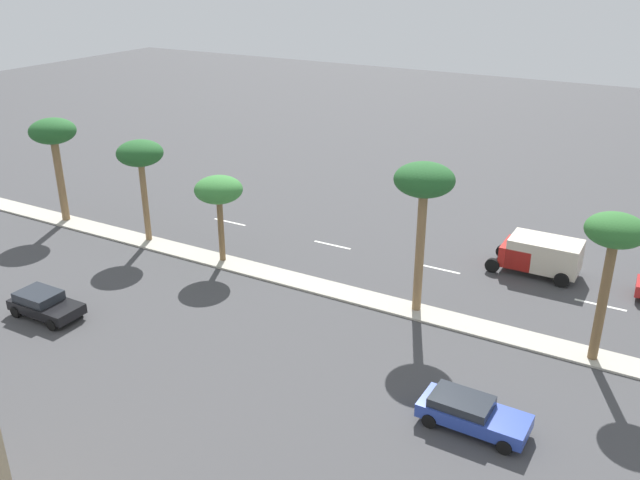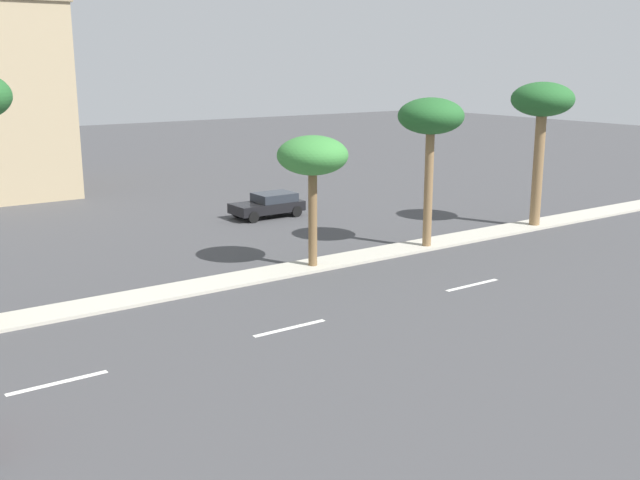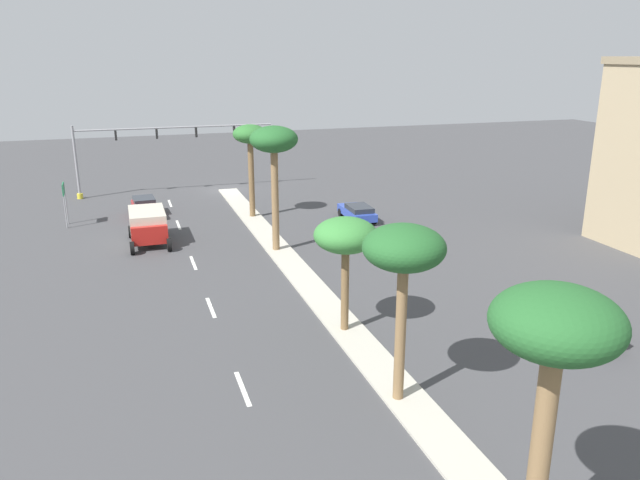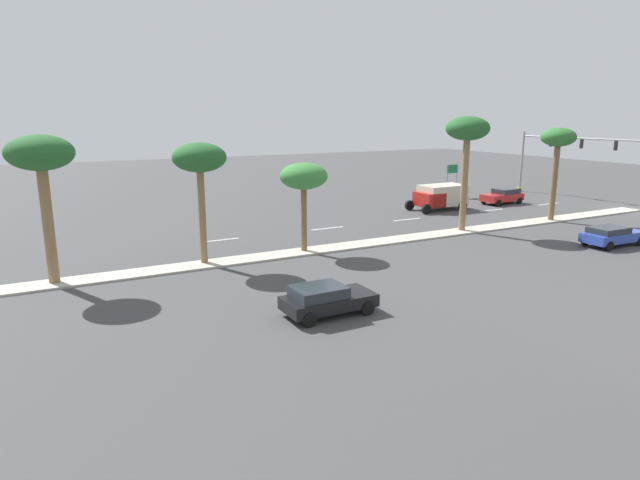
% 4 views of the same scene
% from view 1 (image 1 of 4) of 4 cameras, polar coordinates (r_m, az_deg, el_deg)
% --- Properties ---
extents(ground_plane, '(160.00, 160.00, 0.00)m').
position_cam_1_polar(ground_plane, '(43.94, -8.49, -1.83)').
color(ground_plane, '#424244').
extents(median_curb, '(1.80, 87.53, 0.12)m').
position_cam_1_polar(median_curb, '(50.11, -17.36, 0.61)').
color(median_curb, '#B7B2A3').
rests_on(median_curb, ground).
extents(lane_stripe_front, '(0.20, 2.80, 0.01)m').
position_cam_1_polar(lane_stripe_front, '(41.41, 22.71, -5.12)').
color(lane_stripe_front, silver).
rests_on(lane_stripe_front, ground).
extents(lane_stripe_outboard, '(0.20, 2.80, 0.01)m').
position_cam_1_polar(lane_stripe_outboard, '(43.13, 10.05, -2.43)').
color(lane_stripe_outboard, silver).
rests_on(lane_stripe_outboard, ground).
extents(lane_stripe_near, '(0.20, 2.80, 0.01)m').
position_cam_1_polar(lane_stripe_near, '(45.92, 1.05, -0.43)').
color(lane_stripe_near, silver).
rests_on(lane_stripe_near, ground).
extents(lane_stripe_center, '(0.20, 2.80, 0.01)m').
position_cam_1_polar(lane_stripe_center, '(50.31, -7.67, 1.52)').
color(lane_stripe_center, silver).
rests_on(lane_stripe_center, ground).
extents(palm_tree_mid, '(2.75, 2.75, 7.52)m').
position_cam_1_polar(palm_tree_mid, '(33.18, 23.72, 0.16)').
color(palm_tree_mid, brown).
rests_on(palm_tree_mid, median_curb).
extents(palm_tree_near, '(3.18, 3.18, 8.42)m').
position_cam_1_polar(palm_tree_near, '(35.12, 8.82, 4.57)').
color(palm_tree_near, olive).
rests_on(palm_tree_near, median_curb).
extents(palm_tree_left, '(3.02, 3.02, 5.61)m').
position_cam_1_polar(palm_tree_left, '(42.19, -8.61, 4.13)').
color(palm_tree_left, brown).
rests_on(palm_tree_left, median_curb).
extents(palm_tree_far, '(3.07, 3.07, 7.01)m').
position_cam_1_polar(palm_tree_far, '(46.10, -15.03, 6.92)').
color(palm_tree_far, olive).
rests_on(palm_tree_far, median_curb).
extents(palm_tree_inboard, '(3.26, 3.26, 7.60)m').
position_cam_1_polar(palm_tree_inboard, '(51.73, -21.72, 8.25)').
color(palm_tree_inboard, olive).
rests_on(palm_tree_inboard, median_curb).
extents(sedan_black_rear, '(2.06, 4.12, 1.37)m').
position_cam_1_polar(sedan_black_rear, '(39.80, -22.37, -5.03)').
color(sedan_black_rear, black).
rests_on(sedan_black_rear, ground).
extents(sedan_blue_trailing, '(2.08, 4.58, 1.32)m').
position_cam_1_polar(sedan_blue_trailing, '(29.56, 12.69, -14.12)').
color(sedan_blue_trailing, '#2D47AD').
rests_on(sedan_blue_trailing, ground).
extents(box_truck, '(2.72, 5.38, 2.30)m').
position_cam_1_polar(box_truck, '(43.57, 18.03, -1.15)').
color(box_truck, '#B21E19').
rests_on(box_truck, ground).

